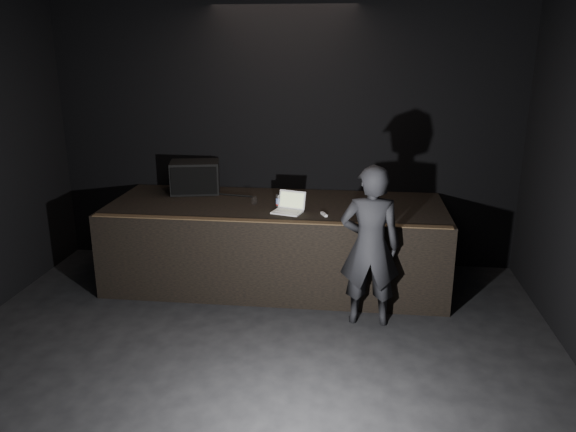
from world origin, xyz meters
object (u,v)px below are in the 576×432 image
Objects in this scene: stage_monitor at (195,177)px; beer_can at (279,201)px; laptop at (289,207)px; person at (370,246)px; stage_riser at (276,243)px.

stage_monitor is 4.25× the size of beer_can.
person is (0.91, -0.65, -0.21)m from laptop.
stage_riser is 1.50m from person.
stage_riser is at bearing 107.39° from beer_can.
beer_can is at bearing -72.61° from stage_riser.
laptop is 0.19m from beer_can.
stage_monitor is at bearing 159.11° from stage_riser.
stage_monitor is at bearing -32.40° from person.
laptop is at bearing -57.15° from stage_riser.
laptop is (1.30, -0.72, -0.14)m from stage_monitor.
beer_can reaches higher than stage_riser.
laptop is at bearing -41.14° from stage_monitor.
person is (2.21, -1.37, -0.35)m from stage_monitor.
stage_monitor is at bearing 167.35° from laptop.
stage_monitor reaches higher than beer_can.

